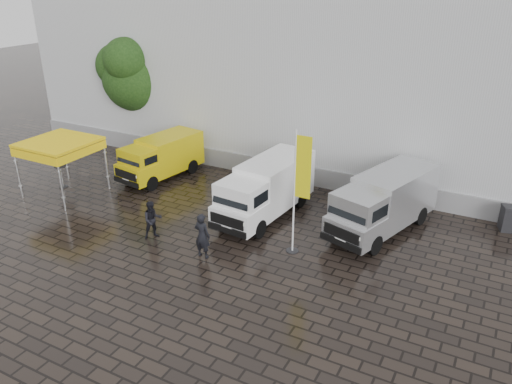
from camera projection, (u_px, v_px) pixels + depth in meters
ground at (257, 262)px, 19.15m from camera, size 120.00×120.00×0.00m
exhibition_hall at (417, 51)px, 28.78m from camera, size 44.00×16.00×12.00m
hall_plinth at (369, 187)px, 24.51m from camera, size 44.00×0.15×1.00m
van_yellow at (161, 158)px, 26.49m from camera, size 2.54×5.00×2.20m
van_white at (265, 191)px, 22.24m from camera, size 2.45×5.94×2.51m
van_silver at (383, 204)px, 20.93m from camera, size 3.57×6.12×2.52m
canopy_tent at (58, 145)px, 23.98m from camera, size 3.11×3.11×2.76m
flagpole at (299, 187)px, 18.65m from camera, size 0.88×0.50×5.04m
tree at (135, 74)px, 30.07m from camera, size 3.95×4.04×7.09m
cocktail_table at (62, 176)px, 25.54m from camera, size 0.60×0.60×1.17m
wheelie_bin at (509, 218)px, 21.27m from camera, size 0.86×0.86×1.13m
person_front at (202, 236)px, 19.12m from camera, size 0.69×0.47×1.86m
person_tent at (153, 220)px, 20.58m from camera, size 0.98×1.01×1.64m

